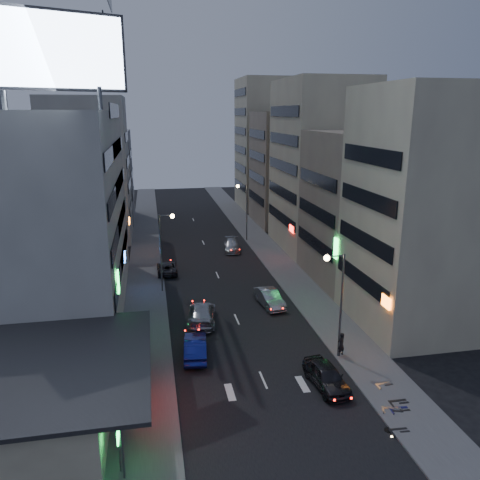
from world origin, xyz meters
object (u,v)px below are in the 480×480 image
object	(u,v)px
parked_car_left	(167,268)
scooter_black_b	(406,391)
parked_car_right_mid	(269,298)
person	(341,344)
scooter_black_a	(407,420)
road_car_silver	(202,314)
scooter_silver_a	(402,400)
parked_car_right_near	(326,376)
road_car_blue	(195,347)
parked_car_right_far	(232,246)
scooter_silver_b	(390,375)
scooter_blue	(408,399)

from	to	relation	value
parked_car_left	scooter_black_b	distance (m)	31.05
parked_car_right_mid	scooter_black_b	xyz separation A→B (m)	(4.77, -16.44, -0.11)
person	scooter_black_a	distance (m)	8.66
parked_car_right_mid	road_car_silver	bearing A→B (deg)	-167.99
road_car_silver	scooter_silver_a	bearing A→B (deg)	134.39
scooter_silver_a	person	bearing A→B (deg)	27.16
parked_car_right_mid	scooter_silver_a	world-z (taller)	parked_car_right_mid
parked_car_right_near	road_car_blue	bearing A→B (deg)	139.72
parked_car_right_mid	parked_car_right_far	world-z (taller)	parked_car_right_mid
scooter_silver_a	scooter_silver_b	size ratio (longest dim) A/B	1.07
scooter_silver_a	scooter_silver_b	distance (m)	2.97
parked_car_right_mid	parked_car_left	xyz separation A→B (m)	(-9.21, 11.29, -0.13)
scooter_black_a	person	bearing A→B (deg)	6.51
scooter_black_a	scooter_blue	world-z (taller)	scooter_blue
scooter_blue	scooter_silver_b	size ratio (longest dim) A/B	1.06
scooter_blue	scooter_black_b	distance (m)	0.81
parked_car_right_mid	person	bearing A→B (deg)	-82.46
parked_car_right_mid	road_car_blue	bearing A→B (deg)	-141.60
scooter_silver_a	parked_car_right_far	bearing A→B (deg)	24.42
parked_car_right_near	person	world-z (taller)	person
scooter_silver_b	parked_car_left	bearing A→B (deg)	22.53
parked_car_right_near	scooter_black_b	world-z (taller)	parked_car_right_near
parked_car_right_far	scooter_blue	size ratio (longest dim) A/B	2.78
parked_car_right_mid	scooter_silver_a	size ratio (longest dim) A/B	2.63
road_car_silver	scooter_silver_b	size ratio (longest dim) A/B	3.40
person	scooter_blue	bearing A→B (deg)	76.14
parked_car_right_near	parked_car_right_far	bearing A→B (deg)	85.57
scooter_blue	scooter_silver_b	world-z (taller)	scooter_blue
parked_car_right_far	scooter_black_a	distance (m)	38.07
parked_car_right_mid	parked_car_left	distance (m)	14.57
parked_car_right_far	parked_car_right_mid	bearing A→B (deg)	-81.87
scooter_black_a	scooter_blue	bearing A→B (deg)	-27.35
parked_car_right_far	person	distance (m)	29.43
person	scooter_blue	size ratio (longest dim) A/B	1.03
person	scooter_silver_b	xyz separation A→B (m)	(1.88, -3.99, -0.40)
road_car_blue	scooter_blue	size ratio (longest dim) A/B	2.67
road_car_blue	scooter_black_b	world-z (taller)	road_car_blue
person	scooter_silver_a	size ratio (longest dim) A/B	1.02
scooter_black_a	scooter_silver_a	bearing A→B (deg)	-17.50
scooter_black_b	parked_car_right_mid	bearing A→B (deg)	16.67
parked_car_right_far	scooter_silver_a	bearing A→B (deg)	-75.93
parked_car_right_near	parked_car_right_mid	world-z (taller)	parked_car_right_near
parked_car_right_near	scooter_silver_b	world-z (taller)	parked_car_right_near
parked_car_right_mid	scooter_silver_b	xyz separation A→B (m)	(4.76, -14.38, -0.14)
scooter_blue	scooter_silver_b	xyz separation A→B (m)	(0.31, 2.81, -0.03)
parked_car_left	scooter_black_b	size ratio (longest dim) A/B	2.61
person	parked_car_right_near	bearing A→B (deg)	27.98
scooter_black_b	parked_car_right_far	bearing A→B (deg)	8.64
parked_car_left	person	size ratio (longest dim) A/B	2.54
parked_car_right_mid	road_car_silver	xyz separation A→B (m)	(-6.73, -2.44, 0.05)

